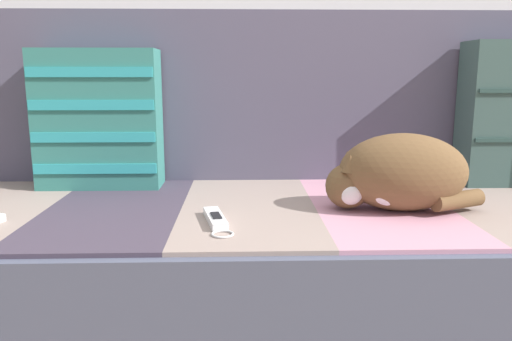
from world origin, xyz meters
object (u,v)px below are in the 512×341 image
(throw_pillow_striped, at_px, (99,119))
(sleeping_cat, at_px, (396,175))
(game_remote_near, at_px, (216,220))
(couch, at_px, (310,272))

(throw_pillow_striped, relative_size, sleeping_cat, 1.05)
(sleeping_cat, relative_size, game_remote_near, 1.93)
(couch, relative_size, throw_pillow_striped, 5.35)
(couch, distance_m, sleeping_cat, 0.37)
(throw_pillow_striped, bearing_deg, couch, -18.26)
(sleeping_cat, bearing_deg, throw_pillow_striped, 159.88)
(couch, distance_m, game_remote_near, 0.38)
(couch, bearing_deg, sleeping_cat, -25.64)
(sleeping_cat, height_order, game_remote_near, sleeping_cat)
(throw_pillow_striped, height_order, sleeping_cat, throw_pillow_striped)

